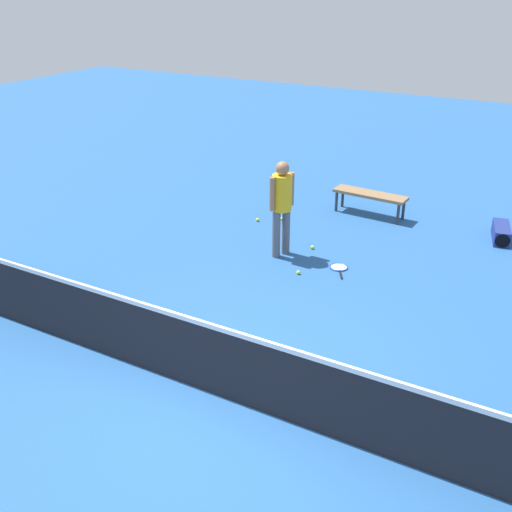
% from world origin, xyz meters
% --- Properties ---
extents(ground_plane, '(40.00, 40.00, 0.00)m').
position_xyz_m(ground_plane, '(0.00, 0.00, 0.00)').
color(ground_plane, '#265693').
extents(court_net, '(10.09, 0.09, 1.07)m').
position_xyz_m(court_net, '(0.00, 0.00, 0.50)').
color(court_net, '#4C4C51').
rests_on(court_net, ground_plane).
extents(player_near_side, '(0.45, 0.51, 1.70)m').
position_xyz_m(player_near_side, '(1.11, -3.81, 1.01)').
color(player_near_side, '#595960').
rests_on(player_near_side, ground_plane).
extents(tennis_racket_near_player, '(0.43, 0.59, 0.03)m').
position_xyz_m(tennis_racket_near_player, '(0.00, -3.81, 0.01)').
color(tennis_racket_near_player, blue).
rests_on(tennis_racket_near_player, ground_plane).
extents(tennis_ball_near_player, '(0.07, 0.07, 0.07)m').
position_xyz_m(tennis_ball_near_player, '(0.51, -3.28, 0.03)').
color(tennis_ball_near_player, '#C6E033').
rests_on(tennis_ball_near_player, ground_plane).
extents(tennis_ball_by_net, '(0.07, 0.07, 0.07)m').
position_xyz_m(tennis_ball_by_net, '(0.72, -1.15, 0.03)').
color(tennis_ball_by_net, '#C6E033').
rests_on(tennis_ball_by_net, ground_plane).
extents(tennis_ball_midcourt, '(0.07, 0.07, 0.07)m').
position_xyz_m(tennis_ball_midcourt, '(1.81, -5.28, 0.03)').
color(tennis_ball_midcourt, '#C6E033').
rests_on(tennis_ball_midcourt, ground_plane).
extents(tennis_ball_baseline, '(0.07, 0.07, 0.07)m').
position_xyz_m(tennis_ball_baseline, '(0.72, -4.31, 0.03)').
color(tennis_ball_baseline, '#C6E033').
rests_on(tennis_ball_baseline, ground_plane).
extents(tennis_ball_stray_left, '(0.07, 0.07, 0.07)m').
position_xyz_m(tennis_ball_stray_left, '(2.22, -4.98, 0.03)').
color(tennis_ball_stray_left, '#C6E033').
rests_on(tennis_ball_stray_left, ground_plane).
extents(courtside_bench, '(1.52, 0.50, 0.48)m').
position_xyz_m(courtside_bench, '(0.38, -6.39, 0.42)').
color(courtside_bench, olive).
rests_on(courtside_bench, ground_plane).
extents(equipment_bag, '(0.44, 0.84, 0.28)m').
position_xyz_m(equipment_bag, '(-2.19, -6.35, 0.14)').
color(equipment_bag, navy).
rests_on(equipment_bag, ground_plane).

